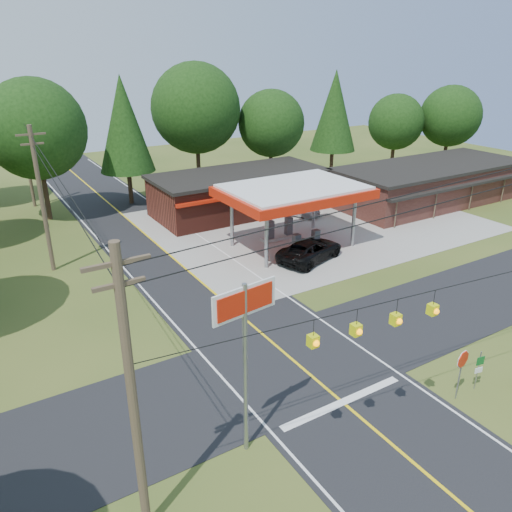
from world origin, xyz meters
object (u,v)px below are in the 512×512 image
sedan_car (297,208)px  octagonal_stop_sign (462,363)px  gas_canopy (294,193)px  suv_car (310,250)px  big_stop_sign (245,330)px

sedan_car → octagonal_stop_sign: 26.80m
gas_canopy → suv_car: gas_canopy is taller
suv_car → octagonal_stop_sign: size_ratio=2.26×
octagonal_stop_sign → gas_canopy: bearing=76.7°
suv_car → big_stop_sign: (-13.50, -13.72, 4.56)m
sedan_car → big_stop_sign: 29.94m
gas_canopy → octagonal_stop_sign: 19.69m
suv_car → octagonal_stop_sign: octagonal_stop_sign is taller
big_stop_sign → octagonal_stop_sign: (9.50, -2.29, -3.47)m
big_stop_sign → octagonal_stop_sign: big_stop_sign is taller
gas_canopy → suv_car: bearing=-99.5°
suv_car → big_stop_sign: bearing=117.4°
sedan_car → gas_canopy: bearing=-156.1°
suv_car → big_stop_sign: 19.78m
sedan_car → big_stop_sign: bearing=-157.0°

